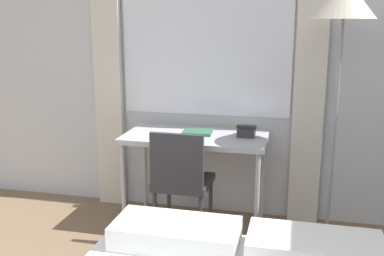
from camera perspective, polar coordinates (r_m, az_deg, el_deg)
wall_back_with_window at (r=3.72m, az=2.26°, el=9.38°), size 5.45×0.13×2.70m
desk at (r=3.49m, az=0.44°, el=-1.95°), size 1.10×0.58×0.76m
desk_chair at (r=3.27m, az=-1.37°, el=-6.37°), size 0.41×0.41×0.87m
standing_lamp at (r=3.22m, az=18.66°, el=13.63°), size 0.43×0.43×1.89m
telephone at (r=3.45m, az=6.93°, el=-0.43°), size 0.15×0.15×0.08m
book at (r=3.49m, az=0.68°, el=-0.53°), size 0.24×0.20×0.02m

